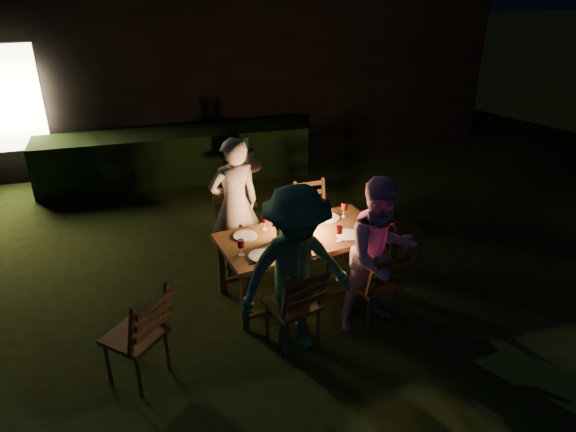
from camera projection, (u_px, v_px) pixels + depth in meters
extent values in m
plane|color=black|center=(251.00, 313.00, 5.93)|extent=(40.00, 40.00, 0.00)
cube|color=black|center=(187.00, 48.00, 10.54)|extent=(10.00, 4.00, 3.20)
cube|color=#FFE5B2|center=(10.00, 99.00, 8.33)|extent=(0.90, 0.06, 1.60)
cube|color=black|center=(175.00, 156.00, 8.87)|extent=(4.20, 0.70, 0.80)
cube|color=#452D17|center=(301.00, 237.00, 5.96)|extent=(1.85, 1.16, 0.06)
cube|color=#452D17|center=(245.00, 303.00, 5.56)|extent=(0.07, 0.07, 0.63)
cube|color=#452D17|center=(222.00, 267.00, 6.13)|extent=(0.07, 0.07, 0.63)
cube|color=#452D17|center=(380.00, 267.00, 6.14)|extent=(0.07, 0.07, 0.63)
cube|color=#452D17|center=(347.00, 238.00, 6.71)|extent=(0.07, 0.07, 0.63)
cube|color=#452D17|center=(293.00, 304.00, 5.30)|extent=(0.56, 0.55, 0.04)
cube|color=#452D17|center=(304.00, 289.00, 5.02)|extent=(0.47, 0.28, 0.53)
cube|color=#452D17|center=(374.00, 284.00, 5.64)|extent=(0.52, 0.51, 0.04)
cube|color=#452D17|center=(387.00, 269.00, 5.38)|extent=(0.45, 0.26, 0.50)
cube|color=#452D17|center=(238.00, 235.00, 6.52)|extent=(0.49, 0.47, 0.04)
cube|color=#452D17|center=(232.00, 207.00, 6.54)|extent=(0.45, 0.20, 0.51)
cube|color=#452D17|center=(314.00, 221.00, 6.90)|extent=(0.43, 0.41, 0.04)
cube|color=#452D17|center=(310.00, 196.00, 6.93)|extent=(0.41, 0.16, 0.47)
cube|color=#452D17|center=(398.00, 230.00, 6.52)|extent=(0.50, 0.52, 0.04)
cube|color=#452D17|center=(384.00, 210.00, 6.32)|extent=(0.21, 0.49, 0.56)
cube|color=#452D17|center=(135.00, 336.00, 4.88)|extent=(0.63, 0.63, 0.04)
cube|color=#452D17|center=(148.00, 315.00, 4.66)|extent=(0.42, 0.44, 0.54)
imported|color=beige|center=(234.00, 205.00, 6.40)|extent=(0.65, 0.49, 1.61)
imported|color=#D693D0|center=(380.00, 255.00, 5.42)|extent=(0.88, 0.74, 1.61)
imported|color=#2D5A47|center=(296.00, 273.00, 5.06)|extent=(1.20, 0.83, 1.71)
cube|color=white|center=(303.00, 231.00, 6.00)|extent=(0.15, 0.15, 0.03)
cube|color=white|center=(304.00, 204.00, 5.86)|extent=(0.16, 0.16, 0.03)
cylinder|color=#FF9E3F|center=(303.00, 221.00, 5.95)|extent=(0.09, 0.09, 0.18)
cylinder|color=white|center=(245.00, 236.00, 5.92)|extent=(0.25, 0.25, 0.01)
cylinder|color=white|center=(261.00, 256.00, 5.56)|extent=(0.25, 0.25, 0.01)
cylinder|color=white|center=(329.00, 218.00, 6.29)|extent=(0.25, 0.25, 0.01)
cylinder|color=white|center=(348.00, 235.00, 5.94)|extent=(0.25, 0.25, 0.01)
cylinder|color=#0F471E|center=(280.00, 228.00, 5.79)|extent=(0.07, 0.07, 0.28)
cube|color=red|center=(302.00, 252.00, 5.63)|extent=(0.18, 0.14, 0.01)
cube|color=red|center=(360.00, 237.00, 5.91)|extent=(0.18, 0.14, 0.01)
cube|color=black|center=(257.00, 261.00, 5.48)|extent=(0.14, 0.07, 0.01)
cylinder|color=brown|center=(244.00, 166.00, 7.85)|extent=(0.49, 0.49, 0.04)
cylinder|color=brown|center=(245.00, 187.00, 8.00)|extent=(0.06, 0.06, 0.65)
cylinder|color=#A5A8AD|center=(243.00, 158.00, 7.79)|extent=(0.30, 0.30, 0.22)
cylinder|color=#0F471E|center=(240.00, 155.00, 7.72)|extent=(0.07, 0.07, 0.32)
cylinder|color=#0F471E|center=(246.00, 153.00, 7.81)|extent=(0.07, 0.07, 0.32)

